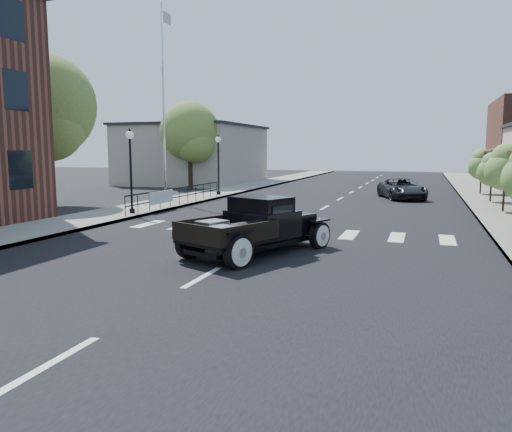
% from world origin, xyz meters
% --- Properties ---
extents(ground, '(120.00, 120.00, 0.00)m').
position_xyz_m(ground, '(0.00, 0.00, 0.00)').
color(ground, black).
rests_on(ground, ground).
extents(road, '(14.00, 80.00, 0.02)m').
position_xyz_m(road, '(0.00, 15.00, 0.01)').
color(road, black).
rests_on(road, ground).
extents(road_markings, '(12.00, 60.00, 0.06)m').
position_xyz_m(road_markings, '(0.00, 10.00, 0.00)').
color(road_markings, silver).
rests_on(road_markings, ground).
extents(sidewalk_left, '(3.00, 80.00, 0.15)m').
position_xyz_m(sidewalk_left, '(-8.50, 15.00, 0.07)').
color(sidewalk_left, gray).
rests_on(sidewalk_left, ground).
extents(sidewalk_right, '(3.00, 80.00, 0.15)m').
position_xyz_m(sidewalk_right, '(8.50, 15.00, 0.07)').
color(sidewalk_right, gray).
rests_on(sidewalk_right, ground).
extents(low_building_left, '(10.00, 12.00, 5.00)m').
position_xyz_m(low_building_left, '(-15.00, 28.00, 2.50)').
color(low_building_left, '#AA9E8E').
rests_on(low_building_left, ground).
extents(railing, '(0.08, 10.00, 1.00)m').
position_xyz_m(railing, '(-7.30, 10.00, 0.65)').
color(railing, black).
rests_on(railing, sidewalk_left).
extents(banner, '(0.04, 2.20, 0.60)m').
position_xyz_m(banner, '(-7.22, 8.00, 0.45)').
color(banner, silver).
rests_on(banner, sidewalk_left).
extents(lamp_post_b, '(0.36, 0.36, 3.77)m').
position_xyz_m(lamp_post_b, '(-7.60, 6.00, 2.03)').
color(lamp_post_b, black).
rests_on(lamp_post_b, sidewalk_left).
extents(lamp_post_c, '(0.36, 0.36, 3.77)m').
position_xyz_m(lamp_post_c, '(-7.60, 16.00, 2.03)').
color(lamp_post_c, black).
rests_on(lamp_post_c, sidewalk_left).
extents(flagpole, '(0.12, 0.12, 10.81)m').
position_xyz_m(flagpole, '(-9.20, 12.00, 5.56)').
color(flagpole, silver).
rests_on(flagpole, sidewalk_left).
extents(big_tree_near, '(5.42, 5.42, 7.95)m').
position_xyz_m(big_tree_near, '(-14.00, 8.00, 3.98)').
color(big_tree_near, olive).
rests_on(big_tree_near, ground).
extents(big_tree_far, '(4.55, 4.55, 6.68)m').
position_xyz_m(big_tree_far, '(-12.50, 22.00, 3.34)').
color(big_tree_far, olive).
rests_on(big_tree_far, ground).
extents(small_tree_c, '(1.80, 1.80, 3.00)m').
position_xyz_m(small_tree_c, '(8.30, 11.99, 1.65)').
color(small_tree_c, '#5C7C39').
rests_on(small_tree_c, sidewalk_right).
extents(small_tree_d, '(1.56, 1.56, 2.60)m').
position_xyz_m(small_tree_d, '(8.30, 16.74, 1.45)').
color(small_tree_d, '#5C7C39').
rests_on(small_tree_d, sidewalk_right).
extents(small_tree_e, '(1.68, 1.68, 2.80)m').
position_xyz_m(small_tree_e, '(8.30, 22.06, 1.55)').
color(small_tree_e, '#5C7C39').
rests_on(small_tree_e, sidewalk_right).
extents(hotrod_pickup, '(4.00, 5.33, 1.67)m').
position_xyz_m(hotrod_pickup, '(0.32, -0.04, 0.84)').
color(hotrod_pickup, black).
rests_on(hotrod_pickup, ground).
extents(second_car, '(3.43, 4.92, 1.25)m').
position_xyz_m(second_car, '(3.55, 18.11, 0.62)').
color(second_car, black).
rests_on(second_car, ground).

